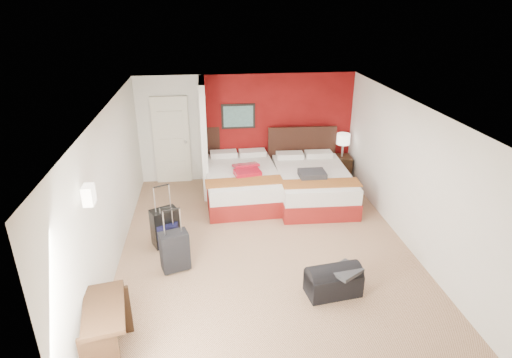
{
  "coord_description": "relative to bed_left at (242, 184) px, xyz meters",
  "views": [
    {
      "loc": [
        -0.94,
        -6.29,
        4.09
      ],
      "look_at": [
        -0.08,
        0.8,
        1.0
      ],
      "focal_mm": 29.75,
      "sensor_mm": 36.0,
      "label": 1
    }
  ],
  "objects": [
    {
      "name": "ground",
      "position": [
        0.24,
        -2.12,
        -0.33
      ],
      "size": [
        6.5,
        6.5,
        0.0
      ],
      "primitive_type": "plane",
      "color": "tan",
      "rests_on": "ground"
    },
    {
      "name": "room_walls",
      "position": [
        -1.17,
        -0.7,
        0.93
      ],
      "size": [
        5.02,
        6.52,
        2.5
      ],
      "color": "silver",
      "rests_on": "ground"
    },
    {
      "name": "red_accent_panel",
      "position": [
        0.99,
        1.11,
        0.92
      ],
      "size": [
        3.5,
        0.04,
        2.5
      ],
      "primitive_type": "cube",
      "color": "maroon",
      "rests_on": "ground"
    },
    {
      "name": "partition_wall",
      "position": [
        -0.76,
        0.49,
        0.92
      ],
      "size": [
        0.12,
        1.2,
        2.5
      ],
      "primitive_type": "cube",
      "color": "silver",
      "rests_on": "ground"
    },
    {
      "name": "entry_door",
      "position": [
        -1.51,
        1.08,
        0.7
      ],
      "size": [
        0.82,
        0.06,
        2.05
      ],
      "primitive_type": "cube",
      "color": "silver",
      "rests_on": "ground"
    },
    {
      "name": "bed_left",
      "position": [
        0.0,
        0.0,
        0.0
      ],
      "size": [
        1.62,
        2.25,
        0.66
      ],
      "primitive_type": "cube",
      "rotation": [
        0.0,
        0.0,
        0.04
      ],
      "color": "white",
      "rests_on": "ground"
    },
    {
      "name": "bed_right",
      "position": [
        1.51,
        -0.27,
        -0.0
      ],
      "size": [
        1.61,
        2.24,
        0.66
      ],
      "primitive_type": "cube",
      "rotation": [
        0.0,
        0.0,
        -0.04
      ],
      "color": "silver",
      "rests_on": "ground"
    },
    {
      "name": "red_suitcase_open",
      "position": [
        0.1,
        -0.1,
        0.37
      ],
      "size": [
        0.66,
        0.82,
        0.09
      ],
      "primitive_type": "cube",
      "rotation": [
        0.0,
        0.0,
        0.17
      ],
      "color": "#A80E21",
      "rests_on": "bed_left"
    },
    {
      "name": "jacket_bundle",
      "position": [
        1.41,
        -0.57,
        0.39
      ],
      "size": [
        0.54,
        0.43,
        0.13
      ],
      "primitive_type": "cube",
      "rotation": [
        0.0,
        0.0,
        -0.01
      ],
      "color": "#323337",
      "rests_on": "bed_right"
    },
    {
      "name": "nightstand",
      "position": [
        2.45,
        0.69,
        -0.03
      ],
      "size": [
        0.47,
        0.47,
        0.6
      ],
      "primitive_type": "cube",
      "rotation": [
        0.0,
        0.0,
        -0.1
      ],
      "color": "black",
      "rests_on": "ground"
    },
    {
      "name": "table_lamp",
      "position": [
        2.45,
        0.69,
        0.55
      ],
      "size": [
        0.32,
        0.32,
        0.55
      ],
      "primitive_type": "cylinder",
      "rotation": [
        0.0,
        0.0,
        0.02
      ],
      "color": "white",
      "rests_on": "nightstand"
    },
    {
      "name": "suitcase_black",
      "position": [
        -1.51,
        -1.78,
        0.01
      ],
      "size": [
        0.53,
        0.45,
        0.68
      ],
      "primitive_type": "cube",
      "rotation": [
        0.0,
        0.0,
        0.44
      ],
      "color": "black",
      "rests_on": "ground"
    },
    {
      "name": "suitcase_charcoal",
      "position": [
        -1.3,
        -2.55,
        -0.0
      ],
      "size": [
        0.5,
        0.39,
        0.65
      ],
      "primitive_type": "cube",
      "rotation": [
        0.0,
        0.0,
        0.31
      ],
      "color": "black",
      "rests_on": "ground"
    },
    {
      "name": "suitcase_navy",
      "position": [
        -1.45,
        -1.92,
        -0.1
      ],
      "size": [
        0.36,
        0.25,
        0.46
      ],
      "primitive_type": "cube",
      "rotation": [
        0.0,
        0.0,
        -0.13
      ],
      "color": "black",
      "rests_on": "ground"
    },
    {
      "name": "duffel_bag",
      "position": [
        1.05,
        -3.43,
        -0.13
      ],
      "size": [
        0.84,
        0.52,
        0.4
      ],
      "primitive_type": "cube",
      "rotation": [
        0.0,
        0.0,
        0.14
      ],
      "color": "black",
      "rests_on": "ground"
    },
    {
      "name": "jacket_draped",
      "position": [
        1.2,
        -3.48,
        0.1
      ],
      "size": [
        0.55,
        0.53,
        0.06
      ],
      "primitive_type": "cube",
      "rotation": [
        0.0,
        0.0,
        0.57
      ],
      "color": "#36373B",
      "rests_on": "duffel_bag"
    },
    {
      "name": "desk",
      "position": [
        -1.99,
        -4.3,
        0.06
      ],
      "size": [
        0.63,
        1.0,
        0.78
      ],
      "primitive_type": "cube",
      "rotation": [
        0.0,
        0.0,
        0.18
      ],
      "color": "black",
      "rests_on": "ground"
    }
  ]
}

